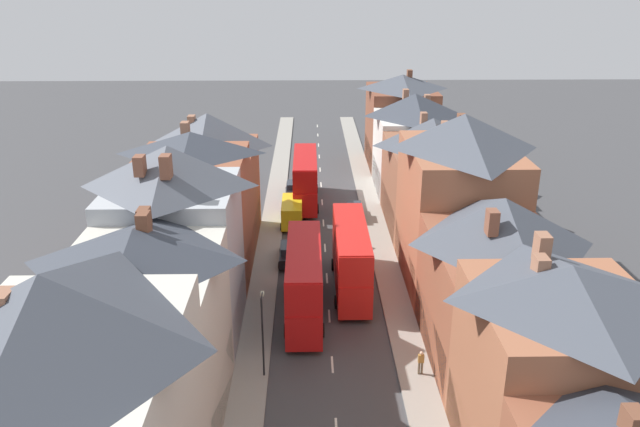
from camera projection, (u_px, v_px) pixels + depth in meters
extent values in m
cube|color=gray|center=(270.00, 239.00, 58.15)|extent=(2.20, 104.00, 0.14)
cube|color=gray|center=(379.00, 238.00, 58.33)|extent=(2.20, 104.00, 0.14)
cube|color=silver|center=(332.00, 364.00, 39.62)|extent=(0.14, 1.80, 0.01)
cube|color=silver|center=(329.00, 316.00, 45.21)|extent=(0.14, 1.80, 0.01)
cube|color=silver|center=(327.00, 278.00, 50.81)|extent=(0.14, 1.80, 0.01)
cube|color=silver|center=(325.00, 248.00, 56.40)|extent=(0.14, 1.80, 0.01)
cube|color=silver|center=(323.00, 223.00, 62.00)|extent=(0.14, 1.80, 0.01)
cube|color=silver|center=(322.00, 202.00, 67.59)|extent=(0.14, 1.80, 0.01)
cube|color=silver|center=(321.00, 185.00, 73.18)|extent=(0.14, 1.80, 0.01)
cube|color=silver|center=(320.00, 170.00, 78.78)|extent=(0.14, 1.80, 0.01)
cube|color=silver|center=(319.00, 157.00, 84.37)|extent=(0.14, 1.80, 0.01)
cube|color=silver|center=(319.00, 145.00, 89.96)|extent=(0.14, 1.80, 0.01)
cube|color=silver|center=(318.00, 135.00, 95.56)|extent=(0.14, 1.80, 0.01)
cube|color=silver|center=(317.00, 126.00, 101.15)|extent=(0.14, 1.80, 0.01)
pyramid|color=#474C56|center=(44.00, 315.00, 20.61)|extent=(8.00, 11.69, 2.97)
cube|color=#99664C|center=(4.00, 306.00, 20.18)|extent=(0.60, 0.90, 0.99)
cube|color=beige|center=(146.00, 343.00, 33.30)|extent=(8.00, 9.39, 9.60)
cube|color=#1E5133|center=(223.00, 392.00, 34.52)|extent=(0.12, 8.64, 3.20)
pyramid|color=#383D47|center=(134.00, 245.00, 31.24)|extent=(8.00, 9.39, 1.79)
cube|color=brown|center=(144.00, 220.00, 32.82)|extent=(0.60, 0.90, 1.25)
cube|color=brown|center=(144.00, 227.00, 31.44)|extent=(0.60, 0.90, 1.55)
cube|color=#ADB2B7|center=(177.00, 262.00, 41.32)|extent=(8.00, 8.22, 10.67)
cube|color=navy|center=(239.00, 311.00, 42.73)|extent=(0.12, 7.57, 3.20)
pyramid|color=#565B66|center=(168.00, 166.00, 38.91)|extent=(8.00, 8.22, 2.64)
cube|color=brown|center=(140.00, 166.00, 36.93)|extent=(0.60, 0.90, 1.20)
cube|color=brown|center=(166.00, 167.00, 36.43)|extent=(0.60, 0.90, 1.39)
cube|color=#935138|center=(197.00, 219.00, 48.53)|extent=(8.00, 7.25, 10.64)
cube|color=olive|center=(249.00, 262.00, 49.95)|extent=(0.12, 6.67, 3.20)
pyramid|color=#383D47|center=(191.00, 143.00, 46.31)|extent=(8.00, 7.25, 1.66)
cube|color=#99664C|center=(185.00, 129.00, 47.98)|extent=(0.60, 0.90, 1.11)
cube|color=#935138|center=(212.00, 195.00, 56.35)|extent=(8.00, 8.89, 9.03)
cube|color=#1E5133|center=(257.00, 224.00, 57.47)|extent=(0.12, 8.18, 3.20)
pyramid|color=#565B66|center=(208.00, 130.00, 54.19)|extent=(8.00, 8.89, 2.93)
cube|color=#99664C|center=(192.00, 122.00, 54.13)|extent=(0.60, 0.90, 1.22)
cube|color=brown|center=(633.00, 425.00, 20.91)|extent=(0.60, 0.90, 1.16)
cube|color=#A36042|center=(553.00, 388.00, 29.74)|extent=(8.00, 8.74, 9.52)
pyramid|color=#474C56|center=(570.00, 283.00, 27.71)|extent=(8.00, 8.74, 1.71)
cube|color=#99664C|center=(542.00, 248.00, 29.47)|extent=(0.60, 0.90, 1.43)
cube|color=#99664C|center=(541.00, 266.00, 28.33)|extent=(0.60, 0.90, 0.90)
cube|color=#935138|center=(494.00, 302.00, 39.18)|extent=(8.00, 10.88, 7.90)
cube|color=navy|center=(429.00, 334.00, 39.96)|extent=(0.12, 10.01, 3.20)
pyramid|color=#474C56|center=(503.00, 222.00, 37.22)|extent=(8.00, 10.88, 2.98)
cube|color=brown|center=(492.00, 222.00, 35.16)|extent=(0.60, 0.90, 1.45)
cube|color=#A36042|center=(457.00, 215.00, 48.98)|extent=(8.00, 11.30, 10.92)
cube|color=maroon|center=(404.00, 260.00, 50.31)|extent=(0.12, 10.40, 3.20)
pyramid|color=#474C56|center=(464.00, 131.00, 46.53)|extent=(8.00, 11.30, 2.61)
cube|color=brown|center=(462.00, 121.00, 47.40)|extent=(0.60, 0.90, 1.04)
cube|color=brown|center=(429.00, 186.00, 60.12)|extent=(8.00, 11.49, 8.06)
cube|color=maroon|center=(388.00, 210.00, 60.93)|extent=(0.12, 10.57, 3.20)
pyramid|color=#474C56|center=(433.00, 132.00, 58.19)|extent=(8.00, 11.49, 2.62)
cube|color=#99664C|center=(424.00, 119.00, 60.59)|extent=(0.60, 0.90, 1.24)
cube|color=#99664C|center=(445.00, 129.00, 56.47)|extent=(0.60, 0.90, 1.35)
cube|color=silver|center=(412.00, 154.00, 69.75)|extent=(8.00, 9.36, 8.58)
cube|color=maroon|center=(377.00, 177.00, 70.65)|extent=(0.12, 8.61, 3.20)
pyramid|color=#383D47|center=(415.00, 105.00, 67.75)|extent=(8.00, 9.36, 2.48)
cube|color=#99664C|center=(406.00, 96.00, 68.82)|extent=(0.60, 0.90, 1.46)
cube|color=#99664C|center=(427.00, 99.00, 68.55)|extent=(0.60, 0.90, 0.93)
cube|color=brown|center=(400.00, 128.00, 78.75)|extent=(8.00, 10.45, 9.90)
cube|color=#1E5133|center=(369.00, 154.00, 79.89)|extent=(0.12, 9.62, 3.20)
pyramid|color=#474C56|center=(403.00, 82.00, 76.65)|extent=(8.00, 10.45, 1.70)
cube|color=brown|center=(409.00, 76.00, 76.64)|extent=(0.60, 0.90, 1.38)
cube|color=red|center=(305.00, 189.00, 66.71)|extent=(2.44, 10.80, 2.50)
cube|color=red|center=(305.00, 167.00, 65.84)|extent=(2.44, 10.58, 2.30)
cube|color=red|center=(305.00, 156.00, 65.41)|extent=(2.39, 10.37, 0.10)
cube|color=#28333D|center=(306.00, 172.00, 71.63)|extent=(2.20, 0.10, 1.20)
cube|color=#28333D|center=(305.00, 153.00, 70.80)|extent=(2.20, 0.10, 1.10)
cube|color=#28333D|center=(294.00, 187.00, 66.60)|extent=(0.06, 9.18, 0.90)
cube|color=#28333D|center=(294.00, 166.00, 65.79)|extent=(0.06, 9.18, 0.90)
cube|color=yellow|center=(305.00, 146.00, 70.51)|extent=(1.34, 0.08, 0.32)
cylinder|color=black|center=(295.00, 189.00, 70.23)|extent=(0.30, 1.00, 1.00)
cylinder|color=black|center=(316.00, 189.00, 70.27)|extent=(0.30, 1.00, 1.00)
cylinder|color=black|center=(294.00, 209.00, 64.34)|extent=(0.30, 1.00, 1.00)
cylinder|color=black|center=(317.00, 209.00, 64.38)|extent=(0.30, 1.00, 1.00)
cube|color=red|center=(304.00, 295.00, 44.81)|extent=(2.44, 10.80, 2.50)
cube|color=red|center=(304.00, 264.00, 43.94)|extent=(2.44, 10.58, 2.30)
cube|color=red|center=(304.00, 249.00, 43.51)|extent=(2.39, 10.37, 0.10)
cube|color=#28333D|center=(305.00, 260.00, 49.73)|extent=(2.20, 0.10, 1.20)
cube|color=#28333D|center=(304.00, 234.00, 48.90)|extent=(2.20, 0.10, 1.10)
cube|color=#28333D|center=(288.00, 292.00, 44.70)|extent=(0.06, 9.18, 0.90)
cube|color=#28333D|center=(287.00, 263.00, 43.89)|extent=(0.06, 9.18, 0.90)
cube|color=yellow|center=(304.00, 224.00, 48.61)|extent=(1.34, 0.08, 0.32)
cylinder|color=black|center=(289.00, 287.00, 48.33)|extent=(0.30, 1.00, 1.00)
cylinder|color=black|center=(320.00, 287.00, 48.37)|extent=(0.30, 1.00, 1.00)
cylinder|color=black|center=(286.00, 331.00, 42.44)|extent=(0.30, 1.00, 1.00)
cylinder|color=black|center=(322.00, 330.00, 42.48)|extent=(0.30, 1.00, 1.00)
cube|color=red|center=(351.00, 270.00, 48.50)|extent=(2.44, 10.80, 2.50)
cube|color=red|center=(351.00, 242.00, 47.64)|extent=(2.44, 10.58, 2.30)
cube|color=red|center=(352.00, 227.00, 47.20)|extent=(2.39, 10.37, 0.10)
cube|color=#28333D|center=(347.00, 240.00, 53.42)|extent=(2.20, 0.10, 1.20)
cube|color=#28333D|center=(347.00, 215.00, 52.59)|extent=(2.20, 0.10, 1.10)
cube|color=#28333D|center=(336.00, 267.00, 48.39)|extent=(0.06, 9.18, 0.90)
cube|color=#28333D|center=(336.00, 241.00, 47.58)|extent=(0.06, 9.18, 0.90)
cube|color=yellow|center=(347.00, 206.00, 52.30)|extent=(1.34, 0.08, 0.32)
cylinder|color=black|center=(333.00, 265.00, 52.02)|extent=(0.30, 1.00, 1.00)
cylinder|color=black|center=(362.00, 264.00, 52.06)|extent=(0.30, 1.00, 1.00)
cylinder|color=black|center=(337.00, 302.00, 46.13)|extent=(0.30, 1.00, 1.00)
cylinder|color=black|center=(369.00, 302.00, 46.17)|extent=(0.30, 1.00, 1.00)
cube|color=black|center=(290.00, 254.00, 53.45)|extent=(1.70, 4.35, 0.79)
cube|color=#28333D|center=(290.00, 248.00, 52.99)|extent=(1.46, 2.18, 0.60)
cylinder|color=black|center=(281.00, 252.00, 54.84)|extent=(0.20, 0.62, 0.62)
cylinder|color=black|center=(300.00, 252.00, 54.86)|extent=(0.20, 0.62, 0.62)
cylinder|color=black|center=(279.00, 265.00, 52.32)|extent=(0.20, 0.62, 0.62)
cylinder|color=black|center=(300.00, 265.00, 52.35)|extent=(0.20, 0.62, 0.62)
cube|color=black|center=(354.00, 212.00, 62.81)|extent=(1.70, 3.85, 0.78)
cube|color=#28333D|center=(354.00, 207.00, 62.38)|extent=(1.46, 1.93, 0.60)
cylinder|color=black|center=(345.00, 212.00, 64.05)|extent=(0.20, 0.62, 0.62)
cylinder|color=black|center=(361.00, 212.00, 64.08)|extent=(0.20, 0.62, 0.62)
cylinder|color=black|center=(346.00, 220.00, 61.82)|extent=(0.20, 0.62, 0.62)
cylinder|color=black|center=(363.00, 220.00, 61.85)|extent=(0.20, 0.62, 0.62)
cube|color=black|center=(294.00, 190.00, 69.29)|extent=(1.70, 4.08, 0.75)
cube|color=#28333D|center=(294.00, 185.00, 68.85)|extent=(1.46, 2.04, 0.60)
cylinder|color=black|center=(287.00, 190.00, 70.59)|extent=(0.20, 0.62, 0.62)
cylinder|color=black|center=(302.00, 189.00, 70.62)|extent=(0.20, 0.62, 0.62)
cylinder|color=black|center=(286.00, 197.00, 68.23)|extent=(0.20, 0.62, 0.62)
cylinder|color=black|center=(301.00, 197.00, 68.26)|extent=(0.20, 0.62, 0.62)
cube|color=yellow|center=(292.00, 212.00, 61.17)|extent=(1.96, 5.20, 2.10)
cube|color=#28333D|center=(293.00, 200.00, 63.44)|extent=(1.76, 0.10, 0.90)
cylinder|color=black|center=(283.00, 215.00, 62.97)|extent=(0.24, 0.72, 0.72)
cylinder|color=black|center=(302.00, 215.00, 63.01)|extent=(0.24, 0.72, 0.72)
cylinder|color=black|center=(282.00, 227.00, 60.06)|extent=(0.24, 0.72, 0.72)
cylinder|color=black|center=(302.00, 227.00, 60.10)|extent=(0.24, 0.72, 0.72)
cylinder|color=brown|center=(419.00, 368.00, 38.33)|extent=(0.14, 0.14, 0.84)
cylinder|color=brown|center=(422.00, 368.00, 38.33)|extent=(0.14, 0.14, 0.84)
cube|color=#A87A38|center=(421.00, 359.00, 38.08)|extent=(0.36, 0.22, 0.54)
sphere|color=beige|center=(421.00, 353.00, 37.94)|extent=(0.22, 0.22, 0.22)
cylinder|color=black|center=(263.00, 339.00, 37.42)|extent=(0.12, 0.12, 5.50)
cylinder|color=black|center=(262.00, 296.00, 36.88)|extent=(0.08, 0.90, 0.08)
cube|color=beige|center=(262.00, 293.00, 37.33)|extent=(0.20, 0.32, 0.20)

